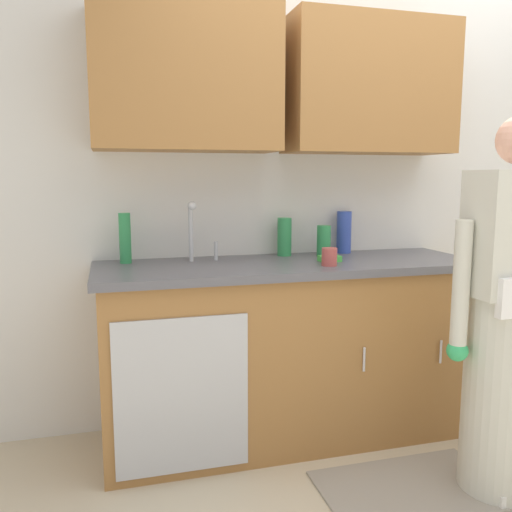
# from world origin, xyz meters

# --- Properties ---
(ground_plane) EXTENTS (9.00, 9.00, 0.00)m
(ground_plane) POSITION_xyz_m (0.00, 0.00, 0.00)
(ground_plane) COLOR beige
(kitchen_wall_with_uppers) EXTENTS (4.80, 0.44, 2.70)m
(kitchen_wall_with_uppers) POSITION_xyz_m (-0.14, 0.99, 1.48)
(kitchen_wall_with_uppers) COLOR silver
(kitchen_wall_with_uppers) RESTS_ON ground
(counter_cabinet) EXTENTS (1.90, 0.62, 0.90)m
(counter_cabinet) POSITION_xyz_m (-0.55, 0.70, 0.45)
(counter_cabinet) COLOR #9E6B38
(counter_cabinet) RESTS_ON ground
(countertop) EXTENTS (1.96, 0.66, 0.04)m
(countertop) POSITION_xyz_m (-0.55, 0.70, 0.92)
(countertop) COLOR #595960
(countertop) RESTS_ON counter_cabinet
(sink) EXTENTS (0.50, 0.36, 0.35)m
(sink) POSITION_xyz_m (-0.99, 0.71, 0.93)
(sink) COLOR #B7BABF
(sink) RESTS_ON counter_cabinet
(person_at_sink) EXTENTS (0.55, 0.34, 1.62)m
(person_at_sink) POSITION_xyz_m (0.19, -0.04, 0.69)
(person_at_sink) COLOR white
(person_at_sink) RESTS_ON ground
(floor_mat) EXTENTS (0.80, 0.50, 0.01)m
(floor_mat) POSITION_xyz_m (-0.19, 0.05, 0.01)
(floor_mat) COLOR gray
(floor_mat) RESTS_ON ground
(bottle_cleaner_spray) EXTENTS (0.08, 0.08, 0.17)m
(bottle_cleaner_spray) POSITION_xyz_m (-0.30, 0.84, 1.02)
(bottle_cleaner_spray) COLOR #2D8C4C
(bottle_cleaner_spray) RESTS_ON countertop
(bottle_soap) EXTENTS (0.08, 0.08, 0.21)m
(bottle_soap) POSITION_xyz_m (-0.50, 0.91, 1.04)
(bottle_soap) COLOR #2D8C4C
(bottle_soap) RESTS_ON countertop
(bottle_dish_liquid) EXTENTS (0.06, 0.06, 0.25)m
(bottle_dish_liquid) POSITION_xyz_m (-1.36, 0.88, 1.07)
(bottle_dish_liquid) COLOR #2D8C4C
(bottle_dish_liquid) RESTS_ON countertop
(bottle_water_tall) EXTENTS (0.08, 0.08, 0.24)m
(bottle_water_tall) POSITION_xyz_m (-0.14, 0.93, 1.06)
(bottle_water_tall) COLOR #334CB2
(bottle_water_tall) RESTS_ON countertop
(cup_by_sink) EXTENTS (0.08, 0.08, 0.09)m
(cup_by_sink) POSITION_xyz_m (-0.40, 0.53, 0.98)
(cup_by_sink) COLOR #B24C47
(cup_by_sink) RESTS_ON countertop
(sponge) EXTENTS (0.11, 0.07, 0.03)m
(sponge) POSITION_xyz_m (-0.34, 0.65, 0.96)
(sponge) COLOR #4CBF4C
(sponge) RESTS_ON countertop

